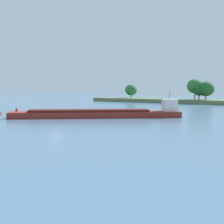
{
  "coord_description": "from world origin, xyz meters",
  "views": [
    {
      "loc": [
        39.34,
        -39.14,
        6.91
      ],
      "look_at": [
        -0.07,
        18.23,
        1.2
      ],
      "focal_mm": 48.19,
      "sensor_mm": 36.0,
      "label": 1
    }
  ],
  "objects": [
    {
      "name": "treeline_island",
      "position": [
        -5.17,
        89.8,
        2.7
      ],
      "size": [
        92.61,
        16.98,
        10.56
      ],
      "color": "#66754C",
      "rests_on": "ground"
    },
    {
      "name": "channel_buoy_red",
      "position": [
        -24.83,
        10.65,
        0.81
      ],
      "size": [
        0.7,
        0.7,
        1.9
      ],
      "color": "red",
      "rests_on": "ground"
    },
    {
      "name": "ground_plane",
      "position": [
        0.0,
        0.0,
        0.0
      ],
      "size": [
        400.0,
        400.0,
        0.0
      ],
      "primitive_type": "plane",
      "color": "slate"
    },
    {
      "name": "cargo_barge",
      "position": [
        -2.02,
        15.83,
        0.98
      ],
      "size": [
        33.25,
        28.48,
        5.95
      ],
      "color": "maroon",
      "rests_on": "ground"
    }
  ]
}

